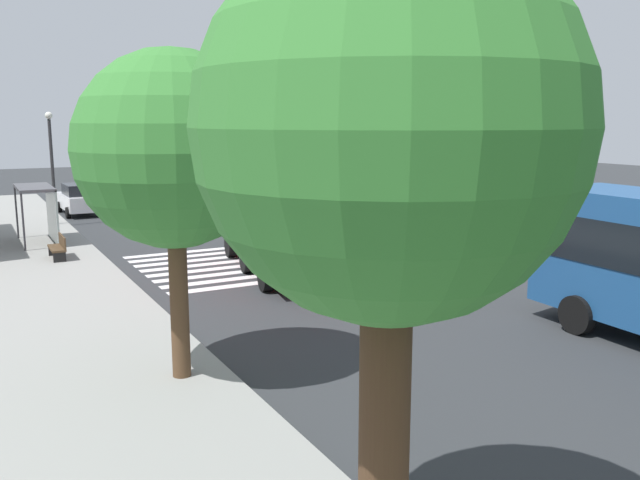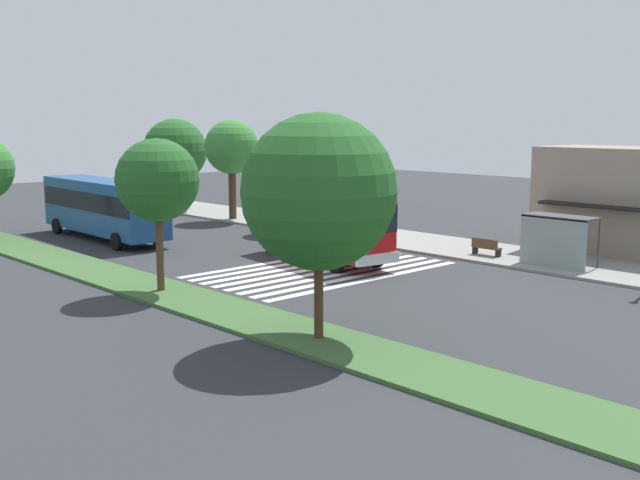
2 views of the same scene
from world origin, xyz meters
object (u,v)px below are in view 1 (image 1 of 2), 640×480
object	(u,v)px
street_lamp	(52,158)
fire_truck	(275,214)
bench_near_shelter	(59,247)
bus_stop_shelter	(43,202)
parked_car_mid	(79,199)
median_tree_west	(483,135)
median_tree_center	(364,128)
sidewalk_tree_west	(390,134)
sidewalk_tree_center	(173,150)

from	to	relation	value
street_lamp	fire_truck	bearing A→B (deg)	-157.32
fire_truck	bench_near_shelter	xyz separation A→B (m)	(4.83, 6.93, -1.41)
bus_stop_shelter	street_lamp	world-z (taller)	street_lamp
parked_car_mid	street_lamp	distance (m)	5.19
street_lamp	median_tree_west	xyz separation A→B (m)	(-13.91, -15.85, 1.23)
median_tree_center	parked_car_mid	bearing A→B (deg)	59.33
fire_truck	median_tree_center	distance (m)	14.34
median_tree_west	sidewalk_tree_west	bearing A→B (deg)	135.76
bus_stop_shelter	bench_near_shelter	bearing A→B (deg)	-179.60
bus_stop_shelter	sidewalk_tree_west	size ratio (longest dim) A/B	0.49
bus_stop_shelter	bench_near_shelter	size ratio (longest dim) A/B	2.19
bus_stop_shelter	median_tree_center	world-z (taller)	median_tree_center
parked_car_mid	bus_stop_shelter	bearing A→B (deg)	161.32
fire_truck	street_lamp	distance (m)	15.35
fire_truck	street_lamp	size ratio (longest dim) A/B	1.64
bus_stop_shelter	median_tree_west	size ratio (longest dim) A/B	0.55
bench_near_shelter	sidewalk_tree_west	bearing A→B (deg)	-178.28
bus_stop_shelter	sidewalk_tree_west	bearing A→B (deg)	-178.49
bus_stop_shelter	sidewalk_tree_west	xyz separation A→B (m)	(-25.34, -0.67, 3.37)
bench_near_shelter	median_tree_center	xyz separation A→B (m)	(5.05, -16.89, 4.35)
fire_truck	sidewalk_tree_center	size ratio (longest dim) A/B	1.40
street_lamp	median_tree_center	size ratio (longest dim) A/B	0.77
sidewalk_tree_west	median_tree_center	distance (m)	30.99
median_tree_west	parked_car_mid	bearing A→B (deg)	37.92
parked_car_mid	median_tree_west	distance (m)	23.18
parked_car_mid	median_tree_center	size ratio (longest dim) A/B	0.60
parked_car_mid	median_tree_center	world-z (taller)	median_tree_center
fire_truck	parked_car_mid	world-z (taller)	fire_truck
street_lamp	median_tree_west	distance (m)	21.13
median_tree_center	fire_truck	bearing A→B (deg)	134.78
fire_truck	street_lamp	world-z (taller)	street_lamp
parked_car_mid	bench_near_shelter	world-z (taller)	parked_car_mid
parked_car_mid	median_tree_west	bearing A→B (deg)	-143.75
fire_truck	median_tree_center	bearing A→B (deg)	-35.59
fire_truck	bench_near_shelter	distance (m)	8.57
median_tree_west	median_tree_center	size ratio (longest dim) A/B	0.87
parked_car_mid	street_lamp	size ratio (longest dim) A/B	0.79
bench_near_shelter	sidewalk_tree_west	size ratio (longest dim) A/B	0.22
bench_near_shelter	sidewalk_tree_center	size ratio (longest dim) A/B	0.24
sidewalk_tree_west	median_tree_center	size ratio (longest dim) A/B	0.97
fire_truck	median_tree_west	bearing A→B (deg)	-79.30
bench_near_shelter	fire_truck	bearing A→B (deg)	-124.90
bus_stop_shelter	street_lamp	size ratio (longest dim) A/B	0.62
fire_truck	median_tree_west	world-z (taller)	median_tree_west
fire_truck	bus_stop_shelter	bearing A→B (deg)	47.85
street_lamp	sidewalk_tree_west	xyz separation A→B (m)	(-30.60, 0.40, 1.75)
parked_car_mid	bus_stop_shelter	size ratio (longest dim) A/B	1.27
parked_car_mid	median_tree_center	distance (m)	16.83
sidewalk_tree_west	median_tree_west	world-z (taller)	sidewalk_tree_west
bench_near_shelter	parked_car_mid	bearing A→B (deg)	-11.98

